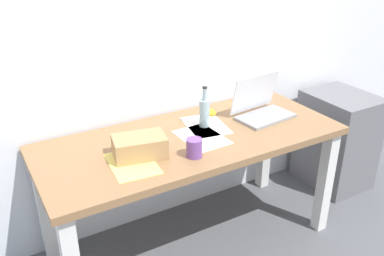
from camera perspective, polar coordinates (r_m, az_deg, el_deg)
name	(u,v)px	position (r m, az deg, el deg)	size (l,w,h in m)	color
ground_plane	(192,241)	(2.66, 0.00, -15.25)	(8.00, 8.00, 0.00)	#515459
back_wall	(156,17)	(2.42, -5.01, 14.95)	(5.20, 0.08, 2.60)	white
desk	(192,153)	(2.31, 0.00, -3.40)	(1.67, 0.70, 0.73)	olive
laptop_right	(261,107)	(2.51, 9.44, 2.84)	(0.36, 0.26, 0.25)	gray
beer_bottle	(204,112)	(2.34, 1.72, 2.23)	(0.06, 0.06, 0.24)	#99B7C1
computer_mouse	(210,112)	(2.52, 2.43, 2.21)	(0.06, 0.10, 0.03)	gold
cardboard_box	(140,147)	(2.06, -7.20, -2.53)	(0.25, 0.16, 0.11)	tan
coffee_mug	(194,148)	(2.04, 0.31, -2.74)	(0.08, 0.08, 0.10)	#724799
paper_sheet_near_back	(206,125)	(2.38, 1.90, 0.35)	(0.21, 0.30, 0.00)	white
paper_sheet_front_left	(132,164)	(2.02, -8.17, -4.84)	(0.21, 0.30, 0.00)	#F4E06B
paper_sheet_center	(202,137)	(2.25, 1.33, -1.27)	(0.21, 0.30, 0.00)	white
filing_cabinet	(336,140)	(3.23, 19.17, -1.51)	(0.40, 0.48, 0.70)	slate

